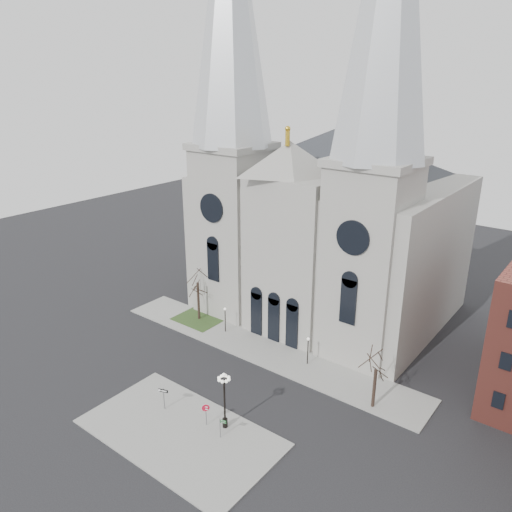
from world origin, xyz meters
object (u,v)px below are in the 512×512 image
Objects in this scene: stop_sign at (206,410)px; globe_lamp at (224,394)px; one_way_sign at (164,395)px; street_name_sign at (221,426)px.

globe_lamp reaches higher than stop_sign.
one_way_sign reaches higher than stop_sign.
stop_sign is at bearing 148.21° from street_name_sign.
globe_lamp reaches higher than street_name_sign.
one_way_sign is 1.17× the size of street_name_sign.
one_way_sign is (-6.31, -1.58, -2.01)m from globe_lamp.
one_way_sign is (-4.78, -0.74, -0.09)m from stop_sign.
globe_lamp is 2.77m from street_name_sign.
one_way_sign is at bearing 162.08° from street_name_sign.
globe_lamp is 6.81m from one_way_sign.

